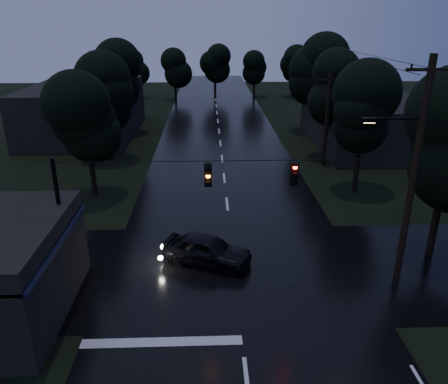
{
  "coord_description": "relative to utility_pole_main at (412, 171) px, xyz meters",
  "views": [
    {
      "loc": [
        -1.17,
        -6.11,
        11.19
      ],
      "look_at": [
        -0.38,
        15.08,
        2.81
      ],
      "focal_mm": 35.0,
      "sensor_mm": 36.0,
      "label": 1
    }
  ],
  "objects": [
    {
      "name": "building_far_left",
      "position": [
        -21.41,
        29.0,
        -2.76
      ],
      "size": [
        10.0,
        16.0,
        5.0
      ],
      "primitive_type": "cube",
      "color": "black",
      "rests_on": "ground"
    },
    {
      "name": "tree_left_b",
      "position": [
        -17.01,
        19.0,
        0.36
      ],
      "size": [
        4.2,
        4.2,
        8.85
      ],
      "color": "black",
      "rests_on": "ground"
    },
    {
      "name": "cross_street",
      "position": [
        -7.41,
        1.0,
        -5.26
      ],
      "size": [
        60.0,
        9.0,
        0.02
      ],
      "primitive_type": "cube",
      "color": "black",
      "rests_on": "ground"
    },
    {
      "name": "tree_right_c",
      "position": [
        2.79,
        29.0,
        1.11
      ],
      "size": [
        4.76,
        4.76,
        10.03
      ],
      "color": "black",
      "rests_on": "ground"
    },
    {
      "name": "building_far_right",
      "position": [
        6.59,
        23.0,
        -3.06
      ],
      "size": [
        10.0,
        14.0,
        4.4
      ],
      "primitive_type": "cube",
      "color": "black",
      "rests_on": "ground"
    },
    {
      "name": "anchor_pole_left",
      "position": [
        -14.91,
        0.0,
        -2.26
      ],
      "size": [
        0.18,
        0.18,
        6.0
      ],
      "primitive_type": "cylinder",
      "color": "black",
      "rests_on": "ground"
    },
    {
      "name": "utility_pole_main",
      "position": [
        0.0,
        0.0,
        0.0
      ],
      "size": [
        3.5,
        0.3,
        10.0
      ],
      "color": "black",
      "rests_on": "ground"
    },
    {
      "name": "tree_right_a",
      "position": [
        1.59,
        11.0,
        0.36
      ],
      "size": [
        4.2,
        4.2,
        8.85
      ],
      "color": "black",
      "rests_on": "ground"
    },
    {
      "name": "tree_left_c",
      "position": [
        -17.61,
        29.0,
        0.74
      ],
      "size": [
        4.48,
        4.48,
        9.44
      ],
      "color": "black",
      "rests_on": "ground"
    },
    {
      "name": "span_signals",
      "position": [
        -6.85,
        -0.01,
        -0.01
      ],
      "size": [
        15.0,
        0.37,
        1.12
      ],
      "color": "black",
      "rests_on": "ground"
    },
    {
      "name": "utility_pole_far",
      "position": [
        0.89,
        17.0,
        -1.38
      ],
      "size": [
        2.0,
        0.3,
        7.5
      ],
      "color": "black",
      "rests_on": "ground"
    },
    {
      "name": "tree_left_a",
      "position": [
        -16.41,
        11.0,
        -0.02
      ],
      "size": [
        3.92,
        3.92,
        8.26
      ],
      "color": "black",
      "rests_on": "ground"
    },
    {
      "name": "car",
      "position": [
        -8.71,
        1.65,
        -4.51
      ],
      "size": [
        4.72,
        3.29,
        1.49
      ],
      "primitive_type": "imported",
      "rotation": [
        0.0,
        0.0,
        1.18
      ],
      "color": "black",
      "rests_on": "ground"
    },
    {
      "name": "tree_right_b",
      "position": [
        2.19,
        19.0,
        0.74
      ],
      "size": [
        4.48,
        4.48,
        9.44
      ],
      "color": "black",
      "rests_on": "ground"
    },
    {
      "name": "main_road",
      "position": [
        -7.41,
        19.0,
        -5.26
      ],
      "size": [
        12.0,
        120.0,
        0.02
      ],
      "primitive_type": "cube",
      "color": "black",
      "rests_on": "ground"
    }
  ]
}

